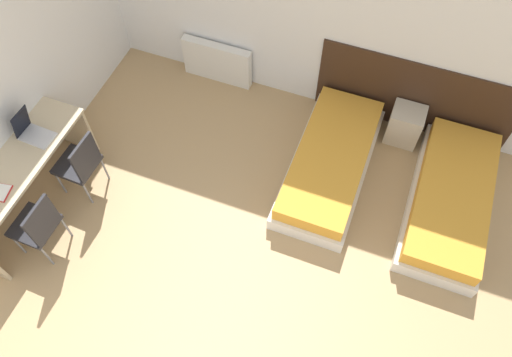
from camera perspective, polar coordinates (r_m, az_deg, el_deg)
name	(u,v)px	position (r m, az deg, el deg)	size (l,w,h in m)	color
wall_back	(314,12)	(5.86, 6.60, 18.35)	(6.19, 0.05, 2.70)	white
wall_left	(7,73)	(5.72, -26.62, 10.69)	(0.05, 4.94, 2.70)	white
headboard_panel	(414,98)	(6.32, 17.64, 8.81)	(2.36, 0.03, 1.05)	#382316
bed_near_window	(330,163)	(5.92, 8.46, 1.82)	(0.86, 1.98, 0.38)	silver
bed_near_door	(450,199)	(6.00, 21.34, -2.23)	(0.86, 1.98, 0.38)	silver
nightstand	(405,125)	(6.38, 16.65, 5.89)	(0.39, 0.35, 0.49)	beige
radiator	(217,62)	(6.79, -4.45, 13.11)	(0.94, 0.12, 0.58)	silver
desk	(21,175)	(5.83, -25.28, 0.32)	(0.53, 1.84, 0.77)	#C6B28E
chair_near_laptop	(80,163)	(5.79, -19.47, 1.72)	(0.43, 0.43, 0.91)	#232328
chair_near_notebook	(37,225)	(5.54, -23.72, -4.84)	(0.43, 0.43, 0.91)	#232328
laptop	(32,131)	(5.80, -24.26, 4.94)	(0.36, 0.25, 0.36)	silver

